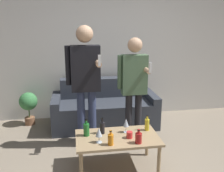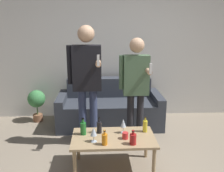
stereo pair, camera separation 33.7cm
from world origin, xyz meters
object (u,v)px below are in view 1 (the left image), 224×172
Objects in this scene: couch at (104,109)px; person_standing_right at (134,82)px; bottle_orange at (139,138)px; person_standing_left at (85,77)px; coffee_table at (117,140)px.

person_standing_right reaches higher than couch.
bottle_orange is (0.20, -1.59, 0.20)m from couch.
person_standing_left is at bearing -179.07° from person_standing_right.
person_standing_left is 1.11× the size of person_standing_right.
person_standing_left reaches higher than couch.
person_standing_left is 0.71m from person_standing_right.
person_standing_left is at bearing 122.98° from bottle_orange.
couch is 1.13× the size of person_standing_right.
person_standing_right reaches higher than coffee_table.
bottle_orange is (0.21, -0.20, 0.11)m from coffee_table.
bottle_orange is 0.99m from person_standing_right.
coffee_table is 1.00m from person_standing_left.
couch is 1.04m from person_standing_right.
couch is 1.02× the size of person_standing_left.
coffee_table is 0.95m from person_standing_right.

